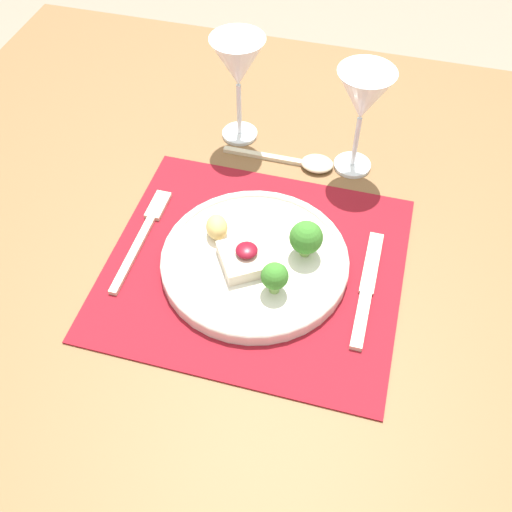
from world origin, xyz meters
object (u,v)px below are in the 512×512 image
Objects in this scene: knife at (366,295)px; wine_glass_near at (363,99)px; wine_glass_far at (238,66)px; spoon at (306,162)px; fork at (144,232)px; dinner_plate at (258,259)px.

knife is 0.29m from wine_glass_near.
wine_glass_far is (-0.20, 0.03, 0.00)m from wine_glass_near.
fork is at bearing -131.61° from spoon.
fork is 1.10× the size of wine_glass_far.
knife is 1.10× the size of wine_glass_far.
spoon is (0.02, 0.23, -0.01)m from dinner_plate.
knife is 1.08× the size of spoon.
knife is (0.16, -0.01, -0.01)m from dinner_plate.
dinner_plate is 0.16m from knife.
dinner_plate is 1.31× the size of fork.
wine_glass_near is (0.27, 0.23, 0.13)m from fork.
wine_glass_far is (-0.26, 0.29, 0.13)m from knife.
knife is at bearing -59.46° from spoon.
wine_glass_far is at bearing 161.44° from spoon.
dinner_plate is at bearing -69.01° from wine_glass_far.
dinner_plate is 1.45× the size of wine_glass_far.
wine_glass_far reaches higher than wine_glass_near.
spoon is 0.15m from wine_glass_near.
fork is 0.30m from wine_glass_far.
knife reaches higher than fork.
knife is at bearing -76.96° from wine_glass_near.
fork is 0.29m from spoon.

